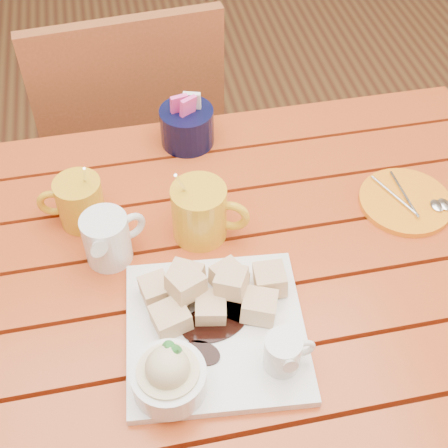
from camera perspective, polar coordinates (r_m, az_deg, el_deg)
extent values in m
cube|color=#A63815|center=(0.92, 1.45, -15.73)|extent=(1.20, 0.11, 0.03)
cube|color=#A63815|center=(0.98, -0.02, -9.84)|extent=(1.20, 0.11, 0.03)
cube|color=#A63815|center=(1.04, -1.28, -4.62)|extent=(1.20, 0.11, 0.03)
cube|color=#A63815|center=(1.11, -2.36, -0.05)|extent=(1.20, 0.11, 0.03)
cube|color=#A63815|center=(1.19, -3.31, 3.95)|extent=(1.20, 0.11, 0.03)
cube|color=#A63815|center=(1.28, -4.15, 7.43)|extent=(1.20, 0.11, 0.03)
cube|color=#A63815|center=(1.33, -4.13, 6.10)|extent=(1.12, 0.04, 0.08)
cylinder|color=#A63815|center=(1.68, 15.39, 0.02)|extent=(0.06, 0.06, 0.72)
cube|color=white|center=(0.95, -0.75, -9.75)|extent=(0.29, 0.29, 0.02)
cube|color=gold|center=(0.94, -1.23, -7.66)|extent=(0.06, 0.06, 0.04)
cube|color=gold|center=(0.98, 4.22, -5.08)|extent=(0.05, 0.05, 0.04)
cube|color=gold|center=(0.98, 0.45, -4.91)|extent=(0.06, 0.06, 0.04)
cube|color=gold|center=(0.98, -3.54, -4.96)|extent=(0.07, 0.07, 0.04)
cube|color=gold|center=(0.97, -6.26, -6.05)|extent=(0.06, 0.06, 0.04)
cube|color=gold|center=(0.93, 0.68, -5.33)|extent=(0.06, 0.06, 0.04)
cube|color=gold|center=(0.93, -3.51, -5.54)|extent=(0.06, 0.06, 0.04)
cube|color=gold|center=(0.94, -4.90, -8.55)|extent=(0.06, 0.06, 0.04)
cube|color=gold|center=(0.95, 3.24, -7.53)|extent=(0.06, 0.06, 0.04)
cylinder|color=white|center=(0.88, -5.04, -13.96)|extent=(0.10, 0.10, 0.04)
cylinder|color=beige|center=(0.87, -5.10, -13.61)|extent=(0.09, 0.09, 0.03)
sphere|color=beige|center=(0.86, -5.19, -12.97)|extent=(0.06, 0.06, 0.06)
cone|color=#297F30|center=(0.84, -4.40, -11.51)|extent=(0.03, 0.04, 0.03)
cone|color=#297F30|center=(0.84, -5.20, -11.14)|extent=(0.03, 0.03, 0.02)
cylinder|color=white|center=(0.89, 5.37, -11.63)|extent=(0.05, 0.05, 0.06)
cylinder|color=black|center=(0.87, 5.49, -10.81)|extent=(0.04, 0.04, 0.01)
cone|color=white|center=(0.86, 5.94, -12.41)|extent=(0.02, 0.02, 0.03)
torus|color=white|center=(0.90, 7.29, -11.20)|extent=(0.04, 0.01, 0.04)
cylinder|color=gold|center=(1.10, -12.99, 1.98)|extent=(0.08, 0.08, 0.09)
cylinder|color=black|center=(1.07, -13.32, 3.38)|extent=(0.07, 0.07, 0.01)
torus|color=gold|center=(1.11, -15.36, 1.86)|extent=(0.06, 0.02, 0.06)
cylinder|color=silver|center=(1.08, -12.58, 3.58)|extent=(0.02, 0.05, 0.12)
cylinder|color=gold|center=(1.04, -2.27, 1.08)|extent=(0.09, 0.09, 0.10)
cylinder|color=black|center=(1.01, -2.34, 2.76)|extent=(0.08, 0.08, 0.01)
torus|color=gold|center=(1.04, 0.65, 0.73)|extent=(0.07, 0.04, 0.06)
cylinder|color=silver|center=(1.02, -3.29, 2.75)|extent=(0.05, 0.05, 0.13)
cylinder|color=white|center=(1.03, -10.67, -1.35)|extent=(0.08, 0.08, 0.09)
cylinder|color=white|center=(1.00, -10.99, 0.17)|extent=(0.06, 0.06, 0.01)
cone|color=white|center=(0.98, -10.76, -1.81)|extent=(0.04, 0.04, 0.03)
torus|color=white|center=(1.03, -8.20, -0.89)|extent=(0.05, 0.03, 0.05)
cylinder|color=black|center=(1.23, -3.40, 8.91)|extent=(0.10, 0.10, 0.08)
cube|color=#FC44A3|center=(1.20, -4.14, 10.73)|extent=(0.04, 0.02, 0.05)
cube|color=white|center=(1.21, -2.92, 11.01)|extent=(0.04, 0.02, 0.05)
cube|color=#FC44A3|center=(1.19, -3.32, 10.51)|extent=(0.04, 0.03, 0.05)
cylinder|color=orange|center=(1.17, 16.24, 1.99)|extent=(0.17, 0.17, 0.01)
cylinder|color=silver|center=(1.16, 15.34, 2.50)|extent=(0.05, 0.11, 0.01)
cylinder|color=silver|center=(1.17, 16.16, 2.62)|extent=(0.01, 0.12, 0.01)
ellipsoid|color=silver|center=(1.17, 18.88, 1.61)|extent=(0.02, 0.03, 0.01)
ellipsoid|color=silver|center=(1.17, 19.47, 1.70)|extent=(0.02, 0.03, 0.01)
cube|color=brown|center=(1.76, -8.70, 7.81)|extent=(0.46, 0.46, 0.03)
cylinder|color=brown|center=(2.07, -3.88, 7.06)|extent=(0.04, 0.04, 0.43)
cylinder|color=brown|center=(2.04, -13.95, 4.99)|extent=(0.04, 0.04, 0.43)
cylinder|color=brown|center=(1.81, -1.14, -0.24)|extent=(0.04, 0.04, 0.43)
cylinder|color=brown|center=(1.79, -12.58, -2.69)|extent=(0.04, 0.04, 0.43)
cube|color=brown|center=(1.46, -8.39, 10.32)|extent=(0.43, 0.07, 0.45)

